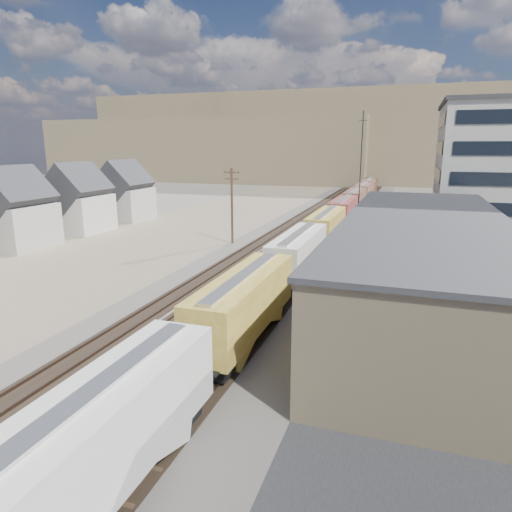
% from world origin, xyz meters
% --- Properties ---
extents(ground, '(300.00, 300.00, 0.00)m').
position_xyz_m(ground, '(0.00, 0.00, 0.00)').
color(ground, '#6B6356').
rests_on(ground, ground).
extents(ballast_bed, '(18.00, 200.00, 0.06)m').
position_xyz_m(ballast_bed, '(0.00, 50.00, 0.03)').
color(ballast_bed, '#4C4742').
rests_on(ballast_bed, ground).
extents(dirt_yard, '(24.00, 180.00, 0.03)m').
position_xyz_m(dirt_yard, '(-20.00, 40.00, 0.01)').
color(dirt_yard, '#7E6C57').
rests_on(dirt_yard, ground).
extents(asphalt_lot, '(26.00, 120.00, 0.04)m').
position_xyz_m(asphalt_lot, '(22.00, 35.00, 0.02)').
color(asphalt_lot, '#232326').
rests_on(asphalt_lot, ground).
extents(rail_tracks, '(11.40, 200.00, 0.24)m').
position_xyz_m(rail_tracks, '(-0.55, 50.00, 0.11)').
color(rail_tracks, black).
rests_on(rail_tracks, ground).
extents(freight_train, '(3.00, 119.74, 4.46)m').
position_xyz_m(freight_train, '(3.80, 50.99, 2.79)').
color(freight_train, black).
rests_on(freight_train, ground).
extents(warehouse, '(12.40, 40.40, 7.25)m').
position_xyz_m(warehouse, '(14.98, 25.00, 3.65)').
color(warehouse, tan).
rests_on(warehouse, ground).
extents(utility_pole_north, '(2.20, 0.32, 10.00)m').
position_xyz_m(utility_pole_north, '(-8.50, 42.00, 5.30)').
color(utility_pole_north, '#382619').
rests_on(utility_pole_north, ground).
extents(radio_mast, '(1.20, 0.16, 18.00)m').
position_xyz_m(radio_mast, '(6.00, 60.00, 9.12)').
color(radio_mast, black).
rests_on(radio_mast, ground).
extents(hills_north, '(265.00, 80.00, 32.00)m').
position_xyz_m(hills_north, '(0.17, 167.92, 14.10)').
color(hills_north, brown).
rests_on(hills_north, ground).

